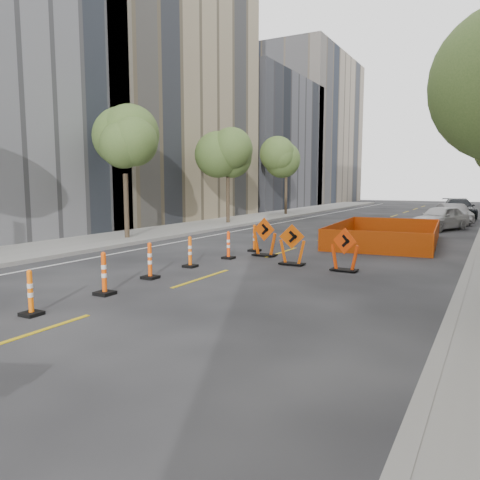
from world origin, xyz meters
The scene contains 21 objects.
ground_plane centered at (0.00, 0.00, 0.00)m, with size 140.00×140.00×0.00m, color black.
sidewalk_left centered at (-9.00, 12.00, 0.07)m, with size 4.00×90.00×0.15m, color gray.
bld_left_c centered at (-17.00, 20.80, 13.00)m, with size 12.00×18.00×26.00m, color tan.
bld_left_d centered at (-17.00, 39.20, 7.00)m, with size 12.00×16.00×14.00m, color #4C4C51.
bld_left_e centered at (-17.00, 55.60, 10.00)m, with size 12.00×20.00×20.00m, color gray.
tree_l_b centered at (-8.40, 10.00, 4.53)m, with size 2.80×2.80×5.95m.
tree_l_c centered at (-8.40, 20.00, 4.53)m, with size 2.80×2.80×5.95m.
tree_l_d centered at (-8.40, 30.00, 4.53)m, with size 2.80×2.80×5.95m.
channelizer_2 centered at (-1.08, -1.10, 0.51)m, with size 0.40×0.40×1.02m, color orange, non-canonical shape.
channelizer_3 centered at (-1.06, 1.06, 0.56)m, with size 0.44×0.44×1.12m, color #EB4D09, non-canonical shape.
channelizer_4 centered at (-1.34, 3.22, 0.55)m, with size 0.44×0.44×1.11m, color #F54F0A, non-canonical shape.
channelizer_5 centered at (-1.38, 5.38, 0.53)m, with size 0.42×0.42×1.07m, color #FE620A, non-canonical shape.
channelizer_6 centered at (-1.12, 7.54, 0.53)m, with size 0.41×0.41×1.05m, color #FF460A, non-canonical shape.
channelizer_7 centered at (-1.12, 9.69, 0.56)m, with size 0.45×0.45×1.13m, color #F95E0A, non-canonical shape.
chevron_sign_left centered at (-0.22, 8.80, 0.76)m, with size 1.01×0.61×1.52m, color #F2550A, non-canonical shape.
chevron_sign_center centered at (1.49, 7.48, 0.72)m, with size 0.96×0.58×1.44m, color #FF5F0A, non-canonical shape.
chevron_sign_right centered at (3.44, 7.21, 0.71)m, with size 0.95×0.57×1.43m, color #E93E09, non-canonical shape.
safety_fence centered at (3.16, 14.97, 0.47)m, with size 4.44×7.56×0.95m, color #FF460D, non-canonical shape.
parked_car_near centered at (4.74, 22.95, 0.75)m, with size 1.76×4.39×1.49m, color silver.
parked_car_mid centered at (5.09, 27.85, 0.70)m, with size 1.47×4.23×1.39m, color #98979C.
parked_car_far centered at (5.02, 33.32, 0.80)m, with size 2.23×5.50×1.60m, color black.
Camera 1 is at (7.67, -7.60, 2.89)m, focal length 35.00 mm.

